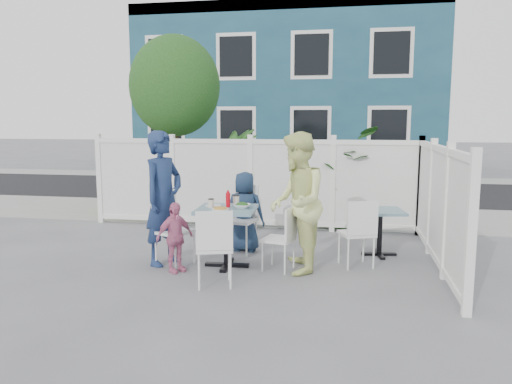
% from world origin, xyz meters
% --- Properties ---
extents(ground, '(80.00, 80.00, 0.00)m').
position_xyz_m(ground, '(0.00, 0.00, 0.00)').
color(ground, slate).
extents(near_sidewalk, '(24.00, 2.60, 0.01)m').
position_xyz_m(near_sidewalk, '(0.00, 3.80, 0.01)').
color(near_sidewalk, gray).
rests_on(near_sidewalk, ground).
extents(street, '(24.00, 5.00, 0.01)m').
position_xyz_m(street, '(0.00, 7.50, 0.00)').
color(street, black).
rests_on(street, ground).
extents(far_sidewalk, '(24.00, 1.60, 0.01)m').
position_xyz_m(far_sidewalk, '(0.00, 10.60, 0.01)').
color(far_sidewalk, gray).
rests_on(far_sidewalk, ground).
extents(building, '(11.00, 6.00, 6.00)m').
position_xyz_m(building, '(-0.50, 14.00, 3.00)').
color(building, navy).
rests_on(building, ground).
extents(fence_back, '(5.86, 0.08, 1.60)m').
position_xyz_m(fence_back, '(0.10, 2.40, 0.78)').
color(fence_back, white).
rests_on(fence_back, ground).
extents(fence_right, '(0.08, 3.66, 1.60)m').
position_xyz_m(fence_right, '(3.00, 0.60, 0.78)').
color(fence_right, white).
rests_on(fence_right, ground).
extents(tree, '(1.80, 1.62, 3.59)m').
position_xyz_m(tree, '(-1.60, 3.30, 2.59)').
color(tree, '#382316').
rests_on(tree, ground).
extents(utility_cabinet, '(0.80, 0.62, 1.36)m').
position_xyz_m(utility_cabinet, '(-2.84, 4.00, 0.68)').
color(utility_cabinet, gold).
rests_on(utility_cabinet, ground).
extents(potted_shrub_a, '(1.39, 1.39, 1.76)m').
position_xyz_m(potted_shrub_a, '(-0.36, 3.10, 0.88)').
color(potted_shrub_a, '#143811').
rests_on(potted_shrub_a, ground).
extents(potted_shrub_b, '(1.68, 1.86, 1.83)m').
position_xyz_m(potted_shrub_b, '(1.60, 3.00, 0.91)').
color(potted_shrub_b, '#143811').
rests_on(potted_shrub_b, ground).
extents(main_table, '(0.79, 0.79, 0.79)m').
position_xyz_m(main_table, '(0.25, 0.02, 0.62)').
color(main_table, '#416071').
rests_on(main_table, ground).
extents(spare_table, '(0.72, 0.72, 0.67)m').
position_xyz_m(spare_table, '(2.27, 0.95, 0.52)').
color(spare_table, '#416071').
rests_on(spare_table, ground).
extents(chair_left, '(0.55, 0.56, 0.95)m').
position_xyz_m(chair_left, '(-0.52, -0.02, 0.55)').
color(chair_left, white).
rests_on(chair_left, ground).
extents(chair_right, '(0.45, 0.46, 0.84)m').
position_xyz_m(chair_right, '(1.01, -0.03, 0.49)').
color(chair_right, white).
rests_on(chair_right, ground).
extents(chair_back, '(0.53, 0.51, 0.99)m').
position_xyz_m(chair_back, '(0.27, 0.83, 0.58)').
color(chair_back, white).
rests_on(chair_back, ground).
extents(chair_near, '(0.52, 0.51, 0.92)m').
position_xyz_m(chair_near, '(0.31, -0.82, 0.54)').
color(chair_near, white).
rests_on(chair_near, ground).
extents(chair_spare, '(0.53, 0.52, 0.91)m').
position_xyz_m(chair_spare, '(1.97, 0.28, 0.53)').
color(chair_spare, white).
rests_on(chair_spare, ground).
extents(man, '(0.63, 0.76, 1.80)m').
position_xyz_m(man, '(-0.62, 0.01, 0.90)').
color(man, navy).
rests_on(man, ground).
extents(woman, '(0.80, 0.96, 1.79)m').
position_xyz_m(woman, '(1.18, -0.03, 0.90)').
color(woman, '#E0F346').
rests_on(woman, ground).
extents(boy, '(0.60, 0.40, 1.19)m').
position_xyz_m(boy, '(0.32, 0.85, 0.59)').
color(boy, '#1B2E49').
rests_on(boy, ground).
extents(toddler, '(0.50, 0.55, 0.91)m').
position_xyz_m(toddler, '(-0.35, -0.33, 0.45)').
color(toddler, pink).
rests_on(toddler, ground).
extents(plate_main, '(0.23, 0.23, 0.01)m').
position_xyz_m(plate_main, '(0.21, -0.15, 0.80)').
color(plate_main, white).
rests_on(plate_main, main_table).
extents(plate_side, '(0.21, 0.21, 0.01)m').
position_xyz_m(plate_side, '(0.04, 0.11, 0.80)').
color(plate_side, white).
rests_on(plate_side, main_table).
extents(salad_bowl, '(0.22, 0.22, 0.05)m').
position_xyz_m(salad_bowl, '(0.46, 0.02, 0.82)').
color(salad_bowl, white).
rests_on(salad_bowl, main_table).
extents(coffee_cup_a, '(0.07, 0.07, 0.11)m').
position_xyz_m(coffee_cup_a, '(0.05, -0.02, 0.85)').
color(coffee_cup_a, beige).
rests_on(coffee_cup_a, main_table).
extents(coffee_cup_b, '(0.09, 0.09, 0.13)m').
position_xyz_m(coffee_cup_b, '(0.33, 0.23, 0.86)').
color(coffee_cup_b, beige).
rests_on(coffee_cup_b, main_table).
extents(ketchup_bottle, '(0.06, 0.06, 0.19)m').
position_xyz_m(ketchup_bottle, '(0.26, 0.07, 0.89)').
color(ketchup_bottle, red).
rests_on(ketchup_bottle, main_table).
extents(salt_shaker, '(0.03, 0.03, 0.07)m').
position_xyz_m(salt_shaker, '(0.19, 0.25, 0.83)').
color(salt_shaker, white).
rests_on(salt_shaker, main_table).
extents(pepper_shaker, '(0.03, 0.03, 0.07)m').
position_xyz_m(pepper_shaker, '(0.21, 0.30, 0.83)').
color(pepper_shaker, black).
rests_on(pepper_shaker, main_table).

